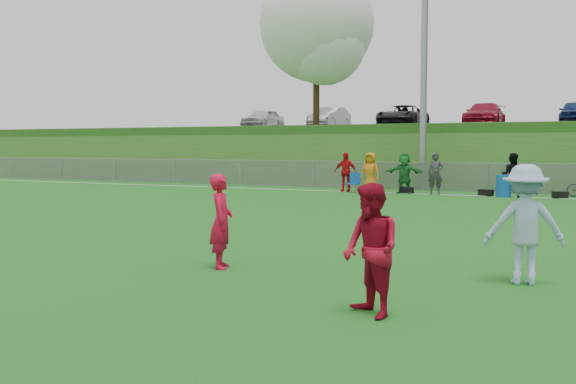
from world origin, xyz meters
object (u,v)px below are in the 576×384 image
Objects in this scene: player_red_left at (221,221)px; player_red_center at (371,250)px; player_blue at (525,224)px; recycling_bin at (504,186)px.

player_red_center is at bearing -144.77° from player_red_left.
recycling_bin is (-2.22, 16.14, -0.44)m from player_blue.
recycling_bin is at bearing -32.71° from player_red_left.
player_red_left is at bearing -97.83° from recycling_bin.
player_red_center is (3.12, -1.79, 0.02)m from player_red_left.
recycling_bin is at bearing -97.75° from player_blue.
player_red_center is 18.79m from recycling_bin.
player_blue is 16.30m from recycling_bin.
player_red_center reaches higher than recycling_bin.
player_blue is (4.55, 0.83, 0.10)m from player_red_left.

